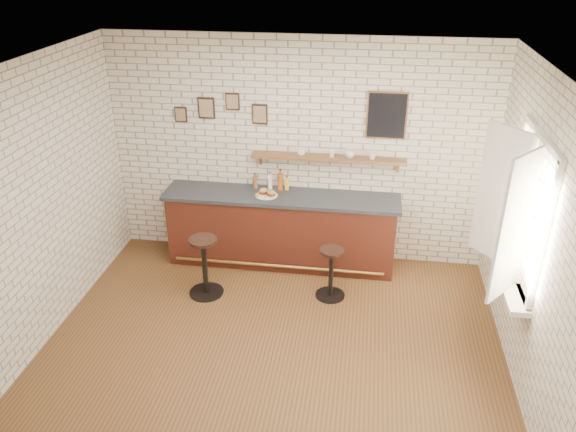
{
  "coord_description": "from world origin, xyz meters",
  "views": [
    {
      "loc": [
        0.88,
        -4.87,
        4.06
      ],
      "look_at": [
        0.03,
        0.9,
        1.12
      ],
      "focal_mm": 35.0,
      "sensor_mm": 36.0,
      "label": 1
    }
  ],
  "objects_px": {
    "shelf_cup_c": "(350,154)",
    "sandwich_plate": "(267,195)",
    "shelf_cup_a": "(301,152)",
    "shelf_cup_b": "(332,154)",
    "bitters_bottle_white": "(270,182)",
    "bitters_bottle_amber": "(280,181)",
    "bar_counter": "(281,229)",
    "book_upper": "(506,273)",
    "bar_stool_right": "(331,271)",
    "ciabatta_sandwich": "(267,192)",
    "condiment_bottle_yellow": "(287,184)",
    "shelf_cup_d": "(373,156)",
    "bar_stool_left": "(205,265)",
    "book_lower": "(506,276)",
    "bitters_bottle_brown": "(255,182)"
  },
  "relations": [
    {
      "from": "sandwich_plate",
      "to": "bitters_bottle_white",
      "type": "xyz_separation_m",
      "value": [
        0.01,
        0.23,
        0.09
      ]
    },
    {
      "from": "sandwich_plate",
      "to": "book_lower",
      "type": "relative_size",
      "value": 1.42
    },
    {
      "from": "bar_stool_left",
      "to": "shelf_cup_c",
      "type": "xyz_separation_m",
      "value": [
        1.68,
        1.09,
        1.13
      ]
    },
    {
      "from": "shelf_cup_a",
      "to": "ciabatta_sandwich",
      "type": "bearing_deg",
      "value": 166.78
    },
    {
      "from": "bar_stool_left",
      "to": "book_lower",
      "type": "xyz_separation_m",
      "value": [
        3.38,
        -0.58,
        0.52
      ]
    },
    {
      "from": "bar_stool_right",
      "to": "shelf_cup_b",
      "type": "relative_size",
      "value": 7.09
    },
    {
      "from": "ciabatta_sandwich",
      "to": "bar_stool_left",
      "type": "relative_size",
      "value": 0.34
    },
    {
      "from": "bar_counter",
      "to": "shelf_cup_a",
      "type": "height_order",
      "value": "shelf_cup_a"
    },
    {
      "from": "bitters_bottle_white",
      "to": "bitters_bottle_amber",
      "type": "xyz_separation_m",
      "value": [
        0.14,
        -0.0,
        0.02
      ]
    },
    {
      "from": "book_lower",
      "to": "sandwich_plate",
      "type": "bearing_deg",
      "value": 163.94
    },
    {
      "from": "book_upper",
      "to": "bitters_bottle_amber",
      "type": "bearing_deg",
      "value": 143.98
    },
    {
      "from": "bitters_bottle_white",
      "to": "bar_stool_left",
      "type": "relative_size",
      "value": 0.3
    },
    {
      "from": "bar_counter",
      "to": "ciabatta_sandwich",
      "type": "distance_m",
      "value": 0.58
    },
    {
      "from": "bitters_bottle_amber",
      "to": "shelf_cup_a",
      "type": "xyz_separation_m",
      "value": [
        0.27,
        0.02,
        0.42
      ]
    },
    {
      "from": "bar_counter",
      "to": "shelf_cup_a",
      "type": "relative_size",
      "value": 27.72
    },
    {
      "from": "ciabatta_sandwich",
      "to": "condiment_bottle_yellow",
      "type": "height_order",
      "value": "condiment_bottle_yellow"
    },
    {
      "from": "bar_stool_left",
      "to": "book_upper",
      "type": "height_order",
      "value": "book_upper"
    },
    {
      "from": "bitters_bottle_white",
      "to": "shelf_cup_d",
      "type": "bearing_deg",
      "value": 0.85
    },
    {
      "from": "bar_stool_left",
      "to": "shelf_cup_c",
      "type": "bearing_deg",
      "value": 33.11
    },
    {
      "from": "bar_counter",
      "to": "shelf_cup_c",
      "type": "xyz_separation_m",
      "value": [
        0.86,
        0.2,
        1.05
      ]
    },
    {
      "from": "condiment_bottle_yellow",
      "to": "book_lower",
      "type": "xyz_separation_m",
      "value": [
        2.52,
        -1.65,
        -0.15
      ]
    },
    {
      "from": "book_upper",
      "to": "bitters_bottle_brown",
      "type": "bearing_deg",
      "value": 147.06
    },
    {
      "from": "shelf_cup_b",
      "to": "bitters_bottle_brown",
      "type": "bearing_deg",
      "value": 105.93
    },
    {
      "from": "bitters_bottle_brown",
      "to": "bitters_bottle_white",
      "type": "relative_size",
      "value": 0.89
    },
    {
      "from": "bar_counter",
      "to": "ciabatta_sandwich",
      "type": "relative_size",
      "value": 11.83
    },
    {
      "from": "bar_stool_left",
      "to": "shelf_cup_d",
      "type": "bearing_deg",
      "value": 29.13
    },
    {
      "from": "bitters_bottle_amber",
      "to": "bar_stool_right",
      "type": "height_order",
      "value": "bitters_bottle_amber"
    },
    {
      "from": "shelf_cup_b",
      "to": "book_lower",
      "type": "relative_size",
      "value": 0.48
    },
    {
      "from": "bitters_bottle_amber",
      "to": "shelf_cup_b",
      "type": "bearing_deg",
      "value": 1.68
    },
    {
      "from": "shelf_cup_d",
      "to": "shelf_cup_a",
      "type": "bearing_deg",
      "value": 162.26
    },
    {
      "from": "shelf_cup_c",
      "to": "sandwich_plate",
      "type": "bearing_deg",
      "value": 110.34
    },
    {
      "from": "sandwich_plate",
      "to": "book_lower",
      "type": "distance_m",
      "value": 3.09
    },
    {
      "from": "bar_stool_left",
      "to": "bitters_bottle_amber",
      "type": "bearing_deg",
      "value": 54.12
    },
    {
      "from": "shelf_cup_c",
      "to": "bitters_bottle_brown",
      "type": "bearing_deg",
      "value": 97.78
    },
    {
      "from": "ciabatta_sandwich",
      "to": "shelf_cup_b",
      "type": "relative_size",
      "value": 2.79
    },
    {
      "from": "ciabatta_sandwich",
      "to": "bitters_bottle_white",
      "type": "relative_size",
      "value": 1.11
    },
    {
      "from": "book_upper",
      "to": "sandwich_plate",
      "type": "bearing_deg",
      "value": 149.04
    },
    {
      "from": "bar_stool_right",
      "to": "book_upper",
      "type": "bearing_deg",
      "value": -21.48
    },
    {
      "from": "condiment_bottle_yellow",
      "to": "shelf_cup_c",
      "type": "distance_m",
      "value": 0.93
    },
    {
      "from": "sandwich_plate",
      "to": "shelf_cup_c",
      "type": "xyz_separation_m",
      "value": [
        1.04,
        0.25,
        0.54
      ]
    },
    {
      "from": "bitters_bottle_white",
      "to": "condiment_bottle_yellow",
      "type": "relative_size",
      "value": 1.21
    },
    {
      "from": "bitters_bottle_amber",
      "to": "shelf_cup_c",
      "type": "relative_size",
      "value": 2.18
    },
    {
      "from": "bar_counter",
      "to": "shelf_cup_d",
      "type": "relative_size",
      "value": 31.32
    },
    {
      "from": "shelf_cup_a",
      "to": "shelf_cup_b",
      "type": "bearing_deg",
      "value": -44.81
    },
    {
      "from": "shelf_cup_a",
      "to": "book_lower",
      "type": "distance_m",
      "value": 2.93
    },
    {
      "from": "bitters_bottle_amber",
      "to": "book_upper",
      "type": "relative_size",
      "value": 1.26
    },
    {
      "from": "bitters_bottle_white",
      "to": "bar_stool_left",
      "type": "xyz_separation_m",
      "value": [
        -0.64,
        -1.07,
        -0.69
      ]
    },
    {
      "from": "condiment_bottle_yellow",
      "to": "shelf_cup_d",
      "type": "xyz_separation_m",
      "value": [
        1.1,
        0.02,
        0.45
      ]
    },
    {
      "from": "bitters_bottle_amber",
      "to": "bar_stool_left",
      "type": "height_order",
      "value": "bitters_bottle_amber"
    },
    {
      "from": "bitters_bottle_brown",
      "to": "shelf_cup_a",
      "type": "height_order",
      "value": "shelf_cup_a"
    }
  ]
}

